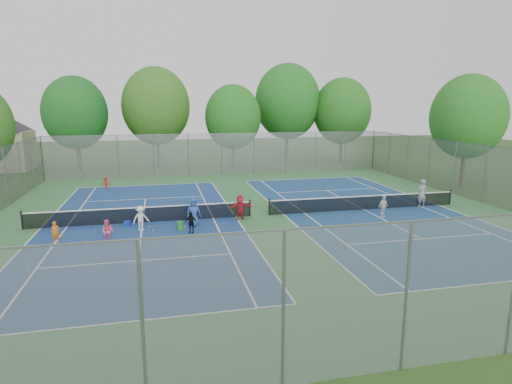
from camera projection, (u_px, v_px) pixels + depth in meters
ground at (260, 216)px, 26.39m from camera, size 120.00×120.00×0.00m
court_pad at (260, 216)px, 26.39m from camera, size 32.00×32.00×0.01m
court_left at (143, 222)px, 24.87m from camera, size 10.97×23.77×0.01m
court_right at (364, 209)px, 27.91m from camera, size 10.97×23.77×0.01m
net_left at (142, 215)px, 24.78m from camera, size 12.87×0.10×0.91m
net_right at (364, 203)px, 27.82m from camera, size 12.87×0.10×0.91m
fence_north at (222, 154)px, 41.27m from camera, size 32.00×0.10×4.00m
fence_south at (406, 298)px, 10.71m from camera, size 32.00×0.10×4.00m
fence_east at (485, 175)px, 29.46m from camera, size 0.10×32.00×4.00m
tree_nw at (75, 113)px, 43.18m from camera, size 6.40×6.40×9.58m
tree_nl at (156, 106)px, 45.74m from camera, size 7.20×7.20×10.69m
tree_nc at (233, 117)px, 45.79m from camera, size 6.00×6.00×8.85m
tree_nr at (288, 102)px, 49.84m from camera, size 7.60×7.60×11.42m
tree_ne at (342, 111)px, 49.45m from camera, size 6.60×6.60×9.77m
tree_side_e at (468, 117)px, 35.08m from camera, size 6.00×6.00×9.20m
ball_crate at (128, 224)px, 24.16m from camera, size 0.43×0.43×0.28m
ball_hopper at (180, 226)px, 23.22m from camera, size 0.32×0.32×0.52m
student_a at (55, 232)px, 21.14m from camera, size 0.46×0.38×1.09m
student_b at (108, 231)px, 21.10m from camera, size 0.66×0.56×1.20m
student_c at (141, 218)px, 23.18m from camera, size 1.01×0.80×1.38m
student_d at (191, 223)px, 22.76m from camera, size 0.73×0.52×1.15m
student_e at (194, 213)px, 23.95m from camera, size 0.85×0.61×1.61m
student_f at (240, 208)px, 25.38m from camera, size 1.43×0.66×1.48m
child_far_baseline at (106, 183)px, 34.48m from camera, size 0.66×0.40×1.00m
instructor at (422, 193)px, 28.51m from camera, size 0.72×0.51×1.87m
teen_court_b at (383, 207)px, 25.90m from camera, size 0.86×0.60×1.35m
tennis_ball_0 at (191, 224)px, 24.46m from camera, size 0.07×0.07×0.07m
tennis_ball_1 at (132, 264)px, 18.32m from camera, size 0.07×0.07×0.07m
tennis_ball_2 at (96, 230)px, 23.23m from camera, size 0.07×0.07×0.07m
tennis_ball_3 at (185, 227)px, 23.79m from camera, size 0.07×0.07×0.07m
tennis_ball_4 at (62, 236)px, 22.25m from camera, size 0.07×0.07×0.07m
tennis_ball_5 at (76, 266)px, 18.07m from camera, size 0.07×0.07×0.07m
tennis_ball_6 at (86, 246)px, 20.73m from camera, size 0.07×0.07×0.07m
tennis_ball_7 at (183, 248)px, 20.41m from camera, size 0.07×0.07×0.07m
tennis_ball_8 at (153, 244)px, 20.95m from camera, size 0.07×0.07×0.07m
tennis_ball_9 at (28, 269)px, 17.77m from camera, size 0.07×0.07×0.07m
tennis_ball_10 at (153, 231)px, 23.14m from camera, size 0.07×0.07×0.07m
tennis_ball_11 at (150, 227)px, 23.87m from camera, size 0.07×0.07×0.07m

